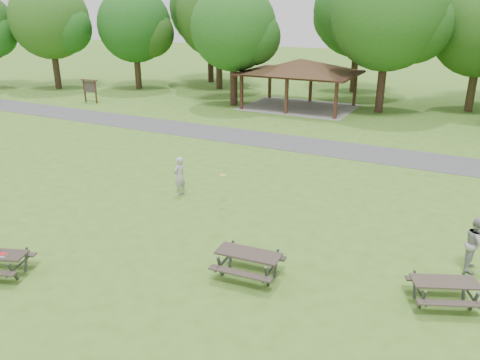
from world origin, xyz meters
name	(u,v)px	position (x,y,z in m)	size (l,w,h in m)	color
ground	(157,251)	(0.00, 0.00, 0.00)	(160.00, 160.00, 0.00)	#426F1F
asphalt_path	(303,145)	(0.00, 14.00, 0.01)	(120.00, 3.20, 0.02)	#454547
pavilion	(300,68)	(-4.00, 24.00, 3.06)	(8.60, 7.01, 3.76)	#311A12
notice_board	(90,87)	(-20.00, 18.00, 1.31)	(1.60, 0.30, 1.88)	black
tree_row_a	(51,22)	(-27.91, 22.03, 6.15)	(7.56, 7.20, 9.97)	black
tree_row_b	(135,27)	(-20.92, 25.53, 5.67)	(7.14, 6.80, 9.28)	#2F2015
tree_row_c	(219,18)	(-13.90, 29.03, 6.54)	(8.19, 7.80, 10.67)	black
tree_row_d	(235,30)	(-8.92, 22.53, 5.77)	(6.93, 6.60, 9.27)	black
tree_row_e	(390,17)	(2.10, 25.03, 6.78)	(8.40, 8.00, 11.02)	black
tree_deep_a	(211,10)	(-16.90, 32.53, 7.13)	(8.40, 8.00, 11.38)	black
tree_deep_b	(360,14)	(-1.90, 33.03, 6.89)	(8.40, 8.00, 11.13)	black
picnic_table_middle	(248,258)	(3.33, -0.03, 0.60)	(1.98, 1.64, 0.81)	#312723
picnic_table_far	(444,287)	(8.52, 1.08, 0.54)	(2.08, 1.91, 0.73)	#332B24
frisbee_in_flight	(223,175)	(0.15, 4.20, 1.29)	(0.24, 0.24, 0.02)	yellow
frisbee_thrower	(179,176)	(-2.03, 4.39, 0.83)	(0.61, 0.40, 1.67)	#ABABAE
frisbee_catcher	(476,244)	(9.17, 3.42, 0.85)	(0.82, 0.64, 1.69)	#969698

